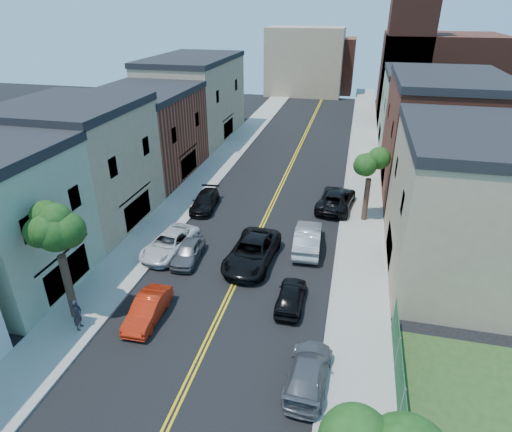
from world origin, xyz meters
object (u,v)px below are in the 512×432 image
Objects in this scene: red_sedan at (148,309)px; black_car_right at (291,296)px; black_suv_lane at (252,252)px; silver_car_right at (308,238)px; grey_car_left at (188,251)px; grey_car_right at (308,372)px; dark_car_right_far at (336,199)px; white_pickup at (170,243)px; black_car_left at (205,201)px; pedestrian_left at (77,314)px.

black_car_right is (7.60, 3.04, -0.01)m from red_sedan.
red_sedan is at bearing -118.03° from black_suv_lane.
silver_car_right is 4.42m from black_suv_lane.
grey_car_left reaches higher than red_sedan.
dark_car_right_far reaches higher than grey_car_right.
grey_car_right is at bearing 94.21° from silver_car_right.
dark_car_right_far is at bearing 50.84° from white_pickup.
white_pickup is 1.31× the size of grey_car_left.
black_car_right is 0.75× the size of silver_car_right.
red_sedan reaches higher than grey_car_right.
black_car_left is at bearing 20.91° from dark_car_right_far.
grey_car_left is at bearing -83.52° from black_car_left.
black_car_left is 20.14m from grey_car_right.
silver_car_right is at bearing -80.18° from grey_car_right.
grey_car_right is at bearing -58.44° from black_suv_lane.
white_pickup reaches higher than black_car_left.
red_sedan is 8.18m from black_car_right.
black_car_right is 6.70m from silver_car_right.
pedestrian_left is (-7.51, -8.69, 0.22)m from black_suv_lane.
pedestrian_left reaches higher than grey_car_right.
black_car_left is at bearing 97.99° from white_pickup.
dark_car_right_far is at bearing -45.58° from pedestrian_left.
white_pickup is at bearing -21.94° from pedestrian_left.
black_suv_lane reaches higher than grey_car_left.
black_car_left is 1.00× the size of grey_car_right.
black_suv_lane is 11.49m from pedestrian_left.
black_car_right is (9.30, -3.93, -0.07)m from white_pickup.
grey_car_left is at bearing -167.53° from black_suv_lane.
black_car_right is 0.66× the size of dark_car_right_far.
grey_car_left is 0.68× the size of dark_car_right_far.
white_pickup is 9.85m from silver_car_right.
black_car_left is at bearing 97.50° from grey_car_left.
black_suv_lane is at bearing -52.90° from pedestrian_left.
black_car_right is 5.14m from black_suv_lane.
silver_car_right is 2.81× the size of pedestrian_left.
white_pickup is at bearing 153.79° from grey_car_left.
white_pickup is at bearing -23.13° from black_car_right.
grey_car_left reaches higher than grey_car_right.
black_car_left is 0.75× the size of black_suv_lane.
grey_car_left is 2.16× the size of pedestrian_left.
black_suv_lane is 3.31× the size of pedestrian_left.
white_pickup is 1.01× the size of silver_car_right.
white_pickup is (-1.70, 6.97, 0.06)m from red_sedan.
red_sedan is at bearing -88.21° from black_car_left.
silver_car_right is (-1.54, 12.18, 0.19)m from grey_car_right.
grey_car_right is 12.28m from silver_car_right.
red_sedan is 6.30m from grey_car_left.
red_sedan is 12.45m from silver_car_right.
pedestrian_left is (-10.81, -4.75, 0.42)m from black_car_right.
red_sedan is 14.52m from black_car_left.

